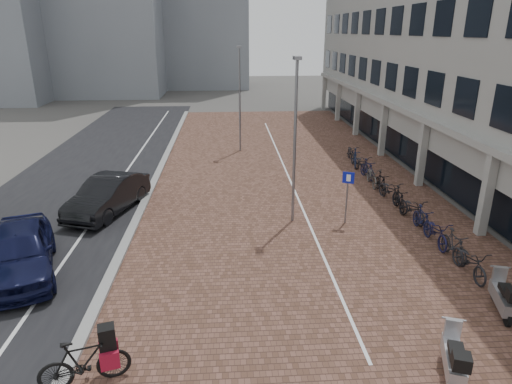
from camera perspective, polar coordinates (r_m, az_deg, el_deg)
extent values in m
plane|color=#474442|center=(13.90, 1.68, -13.59)|extent=(140.00, 140.00, 0.00)
cube|color=brown|center=(24.95, 3.68, 2.01)|extent=(14.50, 42.00, 0.04)
cube|color=black|center=(25.96, -21.18, 1.38)|extent=(8.00, 50.00, 0.03)
cube|color=gray|center=(25.04, -12.66, 1.77)|extent=(0.35, 42.00, 0.14)
cube|color=white|center=(25.42, -16.88, 1.54)|extent=(0.12, 44.00, 0.00)
cube|color=white|center=(24.97, 4.13, 2.08)|extent=(0.10, 30.00, 0.00)
cube|color=#969691|center=(30.97, 24.99, 19.76)|extent=(8.00, 40.00, 13.00)
cube|color=black|center=(30.16, 17.36, 7.62)|extent=(0.15, 38.00, 3.20)
cube|color=#969691|center=(29.79, 17.34, 10.91)|extent=(1.60, 38.00, 0.30)
cube|color=#969691|center=(19.39, 27.36, -0.32)|extent=(0.35, 0.35, 3.40)
cube|color=#969691|center=(24.46, 20.44, 4.54)|extent=(0.35, 0.35, 3.40)
cube|color=#969691|center=(29.88, 15.91, 7.66)|extent=(0.35, 0.35, 3.40)
cube|color=#969691|center=(35.49, 12.76, 9.78)|extent=(0.35, 0.35, 3.40)
cube|color=#969691|center=(41.20, 10.45, 11.30)|extent=(0.35, 0.35, 3.40)
cube|color=#969691|center=(46.99, 8.69, 12.43)|extent=(0.35, 0.35, 3.40)
imported|color=black|center=(16.68, -27.91, -6.70)|extent=(3.58, 5.40, 1.71)
imported|color=black|center=(20.84, -18.40, -0.38)|extent=(3.11, 5.14, 1.60)
imported|color=black|center=(11.48, -21.07, -19.64)|extent=(2.12, 1.11, 1.22)
cube|color=black|center=(11.15, -21.44, -17.44)|extent=(0.45, 0.43, 0.55)
cube|color=maroon|center=(11.51, -22.22, -19.31)|extent=(0.45, 0.24, 0.43)
cube|color=maroon|center=(11.38, -19.99, -19.49)|extent=(0.45, 0.24, 0.43)
cylinder|color=slate|center=(18.89, 11.49, -1.04)|extent=(0.07, 0.07, 2.08)
cube|color=#0C169F|center=(18.54, 11.72, 1.80)|extent=(0.45, 0.22, 0.47)
cylinder|color=gray|center=(18.09, 4.96, 6.03)|extent=(0.12, 0.12, 6.70)
cylinder|color=slate|center=(29.64, -2.09, 11.55)|extent=(0.12, 0.12, 6.70)
imported|color=black|center=(16.45, 25.62, -7.99)|extent=(0.78, 2.00, 1.04)
imported|color=#222227|center=(17.36, 23.98, -6.24)|extent=(0.55, 1.76, 1.05)
imported|color=#151438|center=(18.22, 21.96, -4.74)|extent=(0.69, 1.97, 1.04)
imported|color=#131636|center=(19.15, 20.45, -3.32)|extent=(0.50, 1.75, 1.05)
imported|color=black|center=(20.14, 19.32, -2.05)|extent=(0.98, 2.05, 1.04)
imported|color=black|center=(21.07, 17.79, -0.89)|extent=(0.65, 1.78, 1.05)
imported|color=black|center=(22.08, 16.73, 0.15)|extent=(1.00, 2.06, 1.04)
imported|color=black|center=(23.08, 15.67, 1.13)|extent=(0.56, 1.76, 1.05)
imported|color=#514E4A|center=(24.09, 14.62, 2.00)|extent=(0.84, 2.02, 1.04)
imported|color=#131534|center=(25.16, 14.06, 2.83)|extent=(0.72, 1.80, 1.05)
imported|color=black|center=(26.21, 13.34, 3.56)|extent=(0.93, 2.04, 1.04)
imported|color=#172240|center=(27.25, 12.54, 4.26)|extent=(0.88, 1.81, 1.05)
imported|color=black|center=(28.34, 12.07, 4.88)|extent=(0.86, 2.03, 1.04)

